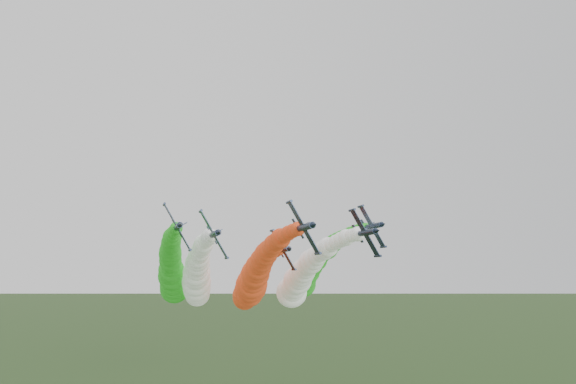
# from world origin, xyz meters

# --- Properties ---
(jet_lead) EXTENTS (10.21, 66.93, 18.52)m
(jet_lead) POSITION_xyz_m (3.33, 35.31, 34.95)
(jet_lead) COLOR black
(jet_lead) RESTS_ON ground
(jet_inner_left) EXTENTS (10.23, 66.95, 18.54)m
(jet_inner_left) POSITION_xyz_m (-8.06, 46.53, 34.68)
(jet_inner_left) COLOR black
(jet_inner_left) RESTS_ON ground
(jet_inner_right) EXTENTS (11.04, 67.76, 19.35)m
(jet_inner_right) POSITION_xyz_m (15.95, 42.52, 34.70)
(jet_inner_right) COLOR black
(jet_inner_right) RESTS_ON ground
(jet_outer_left) EXTENTS (10.88, 67.60, 19.19)m
(jet_outer_left) POSITION_xyz_m (-13.36, 51.54, 35.58)
(jet_outer_left) COLOR black
(jet_outer_left) RESTS_ON ground
(jet_outer_right) EXTENTS (10.99, 67.71, 19.30)m
(jet_outer_right) POSITION_xyz_m (22.19, 54.06, 36.54)
(jet_outer_right) COLOR black
(jet_outer_right) RESTS_ON ground
(jet_trail) EXTENTS (10.56, 67.28, 18.87)m
(jet_trail) POSITION_xyz_m (7.48, 61.87, 32.76)
(jet_trail) COLOR black
(jet_trail) RESTS_ON ground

